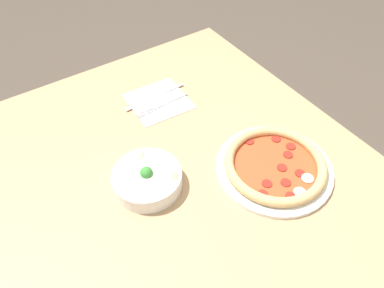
{
  "coord_description": "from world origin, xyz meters",
  "views": [
    {
      "loc": [
        -0.54,
        0.31,
        1.54
      ],
      "look_at": [
        0.04,
        -0.08,
        0.79
      ],
      "focal_mm": 35.0,
      "sensor_mm": 36.0,
      "label": 1
    }
  ],
  "objects_px": {
    "pizza": "(275,166)",
    "fork": "(163,104)",
    "bowl": "(148,179)",
    "knife": "(158,95)"
  },
  "relations": [
    {
      "from": "bowl",
      "to": "fork",
      "type": "bearing_deg",
      "value": -37.74
    },
    {
      "from": "pizza",
      "to": "bowl",
      "type": "relative_size",
      "value": 1.74
    },
    {
      "from": "fork",
      "to": "bowl",
      "type": "bearing_deg",
      "value": 49.86
    },
    {
      "from": "bowl",
      "to": "knife",
      "type": "distance_m",
      "value": 0.36
    },
    {
      "from": "knife",
      "to": "bowl",
      "type": "bearing_deg",
      "value": 53.7
    },
    {
      "from": "bowl",
      "to": "knife",
      "type": "xyz_separation_m",
      "value": [
        0.29,
        -0.2,
        -0.02
      ]
    },
    {
      "from": "pizza",
      "to": "fork",
      "type": "bearing_deg",
      "value": 16.11
    },
    {
      "from": "pizza",
      "to": "fork",
      "type": "xyz_separation_m",
      "value": [
        0.39,
        0.11,
        -0.01
      ]
    },
    {
      "from": "pizza",
      "to": "bowl",
      "type": "distance_m",
      "value": 0.33
    },
    {
      "from": "bowl",
      "to": "knife",
      "type": "bearing_deg",
      "value": -33.9
    }
  ]
}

